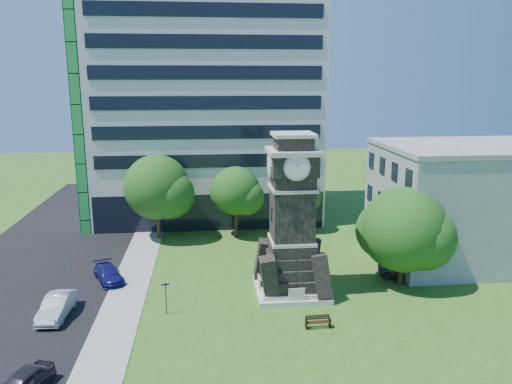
{
  "coord_description": "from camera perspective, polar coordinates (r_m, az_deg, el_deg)",
  "views": [
    {
      "loc": [
        -3.21,
        -33.29,
        16.05
      ],
      "look_at": [
        0.74,
        6.34,
        6.95
      ],
      "focal_mm": 35.0,
      "sensor_mm": 36.0,
      "label": 1
    }
  ],
  "objects": [
    {
      "name": "sidewalk",
      "position": [
        41.98,
        -14.07,
        -9.97
      ],
      "size": [
        3.0,
        70.0,
        0.06
      ],
      "primitive_type": "cube",
      "color": "gray",
      "rests_on": "ground"
    },
    {
      "name": "street",
      "position": [
        44.07,
        -25.23,
        -9.76
      ],
      "size": [
        14.0,
        80.0,
        0.02
      ],
      "primitive_type": "cube",
      "color": "black",
      "rests_on": "ground"
    },
    {
      "name": "tree_nw",
      "position": [
        50.98,
        -11.14,
        0.32
      ],
      "size": [
        7.21,
        6.55,
        8.68
      ],
      "rotation": [
        0.0,
        0.0,
        0.0
      ],
      "color": "#332114",
      "rests_on": "ground"
    },
    {
      "name": "ground",
      "position": [
        37.1,
        -0.16,
        -12.76
      ],
      "size": [
        160.0,
        160.0,
        0.0
      ],
      "primitive_type": "plane",
      "color": "#315A19",
      "rests_on": "ground"
    },
    {
      "name": "clock_tower",
      "position": [
        37.42,
        4.12,
        -3.89
      ],
      "size": [
        5.4,
        5.4,
        12.22
      ],
      "color": "beige",
      "rests_on": "ground"
    },
    {
      "name": "tree_ne",
      "position": [
        53.31,
        4.71,
        -0.12
      ],
      "size": [
        5.05,
        4.59,
        6.57
      ],
      "rotation": [
        0.0,
        0.0,
        -0.25
      ],
      "color": "#332114",
      "rests_on": "ground"
    },
    {
      "name": "car_street_north",
      "position": [
        42.55,
        -16.5,
        -8.96
      ],
      "size": [
        3.32,
        4.56,
        1.23
      ],
      "primitive_type": "imported",
      "rotation": [
        0.0,
        0.0,
        0.43
      ],
      "color": "navy",
      "rests_on": "ground"
    },
    {
      "name": "office_low",
      "position": [
        48.58,
        22.99,
        -1.07
      ],
      "size": [
        15.2,
        12.2,
        10.4
      ],
      "color": "#9FA1A4",
      "rests_on": "ground"
    },
    {
      "name": "car_east_lot",
      "position": [
        43.5,
        16.81,
        -8.45
      ],
      "size": [
        4.97,
        3.2,
        1.28
      ],
      "primitive_type": "imported",
      "rotation": [
        0.0,
        0.0,
        1.32
      ],
      "color": "#46464B",
      "rests_on": "ground"
    },
    {
      "name": "park_bench",
      "position": [
        34.1,
        7.08,
        -14.44
      ],
      "size": [
        1.67,
        0.45,
        0.86
      ],
      "rotation": [
        0.0,
        0.0,
        0.04
      ],
      "color": "black",
      "rests_on": "ground"
    },
    {
      "name": "tree_nc",
      "position": [
        50.86,
        -2.25,
        -0.08
      ],
      "size": [
        5.48,
        4.99,
        7.35
      ],
      "rotation": [
        0.0,
        0.0,
        0.26
      ],
      "color": "#332114",
      "rests_on": "ground"
    },
    {
      "name": "tree_east",
      "position": [
        40.68,
        16.62,
        -4.38
      ],
      "size": [
        7.34,
        6.67,
        7.88
      ],
      "rotation": [
        0.0,
        0.0,
        0.07
      ],
      "color": "#332114",
      "rests_on": "ground"
    },
    {
      "name": "car_street_mid",
      "position": [
        37.71,
        -21.81,
        -12.06
      ],
      "size": [
        1.8,
        4.56,
        1.48
      ],
      "primitive_type": "imported",
      "rotation": [
        0.0,
        0.0,
        -0.05
      ],
      "color": "silver",
      "rests_on": "ground"
    },
    {
      "name": "office_tall",
      "position": [
        59.16,
        -5.78,
        11.04
      ],
      "size": [
        26.2,
        15.11,
        28.6
      ],
      "color": "silver",
      "rests_on": "ground"
    },
    {
      "name": "street_sign",
      "position": [
        35.73,
        -10.26,
        -11.44
      ],
      "size": [
        0.56,
        0.06,
        2.33
      ],
      "rotation": [
        0.0,
        0.0,
        0.11
      ],
      "color": "black",
      "rests_on": "ground"
    }
  ]
}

